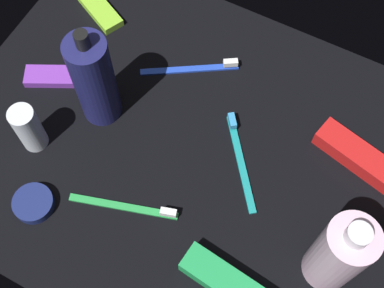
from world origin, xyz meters
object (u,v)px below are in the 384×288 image
cream_tin_left (34,203)px  toothpaste_box_green (235,288)px  deodorant_stick (29,128)px  snack_bar_purple (54,76)px  snack_bar_lime (100,10)px  lotion_bottle (93,82)px  toothbrush_blue (196,68)px  toothbrush_teal (240,156)px  toothbrush_green (130,207)px  bodywash_bottle (339,254)px  toothpaste_box_red (364,161)px

cream_tin_left → toothpaste_box_green: bearing=4.8°
deodorant_stick → cream_tin_left: (6.45, -9.64, -4.02)cm
snack_bar_purple → snack_bar_lime: (-0.58, 16.66, 0.00)cm
lotion_bottle → snack_bar_lime: (-11.70, 18.38, -8.80)cm
toothpaste_box_green → snack_bar_purple: toothpaste_box_green is taller
toothbrush_blue → snack_bar_purple: bearing=-147.9°
toothbrush_teal → toothbrush_green: same height
toothbrush_teal → toothbrush_green: 20.17cm
lotion_bottle → snack_bar_purple: bearing=171.2°
bodywash_bottle → toothbrush_blue: size_ratio=1.22×
deodorant_stick → toothbrush_blue: deodorant_stick is taller
bodywash_bottle → snack_bar_purple: size_ratio=1.86×
deodorant_stick → toothbrush_teal: 35.19cm
snack_bar_purple → snack_bar_lime: 16.67cm
lotion_bottle → toothbrush_blue: 20.72cm
toothpaste_box_red → snack_bar_purple: size_ratio=1.69×
deodorant_stick → snack_bar_lime: (-4.90, 28.73, -4.16)cm
deodorant_stick → toothpaste_box_green: size_ratio=0.56×
toothbrush_blue → toothpaste_box_green: size_ratio=0.90×
toothpaste_box_green → cream_tin_left: toothpaste_box_green is taller
toothbrush_green → bodywash_bottle: bearing=10.3°
lotion_bottle → deodorant_stick: 13.22cm
toothbrush_blue → snack_bar_lime: (-22.35, 3.02, 0.14)cm
toothbrush_blue → bodywash_bottle: bearing=-33.5°
toothbrush_teal → deodorant_stick: bearing=-157.3°
toothpaste_box_red → toothpaste_box_green: same height
bodywash_bottle → toothbrush_teal: (-19.74, 10.65, -8.19)cm
bodywash_bottle → cream_tin_left: bodywash_bottle is taller
toothbrush_teal → toothbrush_blue: 19.16cm
toothpaste_box_green → snack_bar_lime: size_ratio=1.69×
bodywash_bottle → toothpaste_box_green: size_ratio=1.10×
lotion_bottle → toothpaste_box_green: lotion_bottle is taller
toothbrush_teal → cream_tin_left: 34.63cm
bodywash_bottle → toothbrush_green: (-31.51, -5.73, -8.19)cm
deodorant_stick → toothpaste_box_green: 41.75cm
bodywash_bottle → snack_bar_purple: bearing=170.7°
deodorant_stick → toothpaste_box_red: size_ratio=0.56×
cream_tin_left → lotion_bottle: bearing=89.0°
toothbrush_green → snack_bar_purple: size_ratio=1.69×
snack_bar_lime → toothbrush_green: bearing=-25.5°
bodywash_bottle → toothbrush_blue: (-34.51, 22.87, -8.19)cm
toothbrush_green → toothpaste_box_green: toothpaste_box_green is taller
bodywash_bottle → deodorant_stick: bearing=-176.9°
bodywash_bottle → toothpaste_box_green: 16.20cm
snack_bar_purple → cream_tin_left: bearing=-90.6°
bodywash_bottle → snack_bar_lime: (-56.86, 25.89, -8.05)cm
toothbrush_green → toothbrush_blue: size_ratio=1.11×
toothbrush_teal → toothpaste_box_green: 22.11cm
toothbrush_blue → toothbrush_green: bearing=-84.0°
toothbrush_teal → cream_tin_left: (-25.76, -23.13, 0.29)cm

